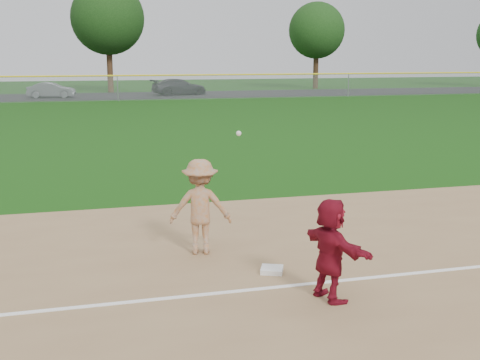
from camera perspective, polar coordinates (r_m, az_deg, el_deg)
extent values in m
plane|color=#14450D|center=(10.43, 2.12, -8.65)|extent=(160.00, 160.00, 0.00)
cube|color=white|center=(9.71, 3.50, -10.10)|extent=(60.00, 0.10, 0.01)
cube|color=black|center=(55.54, -11.85, 7.81)|extent=(120.00, 10.00, 0.01)
cube|color=white|center=(10.34, 3.04, -8.50)|extent=(0.48, 0.48, 0.08)
imported|color=maroon|center=(9.10, 8.59, -6.53)|extent=(0.82, 1.52, 1.57)
imported|color=#56585D|center=(54.35, -17.45, 8.13)|extent=(4.10, 1.85, 1.30)
imported|color=black|center=(55.90, -5.80, 8.78)|extent=(5.34, 2.95, 1.46)
imported|color=gray|center=(11.08, -3.78, -2.54)|extent=(1.26, 0.90, 1.77)
sphere|color=white|center=(10.29, -0.12, 4.45)|extent=(0.09, 0.09, 0.09)
plane|color=#999EA0|center=(49.50, -11.52, 8.52)|extent=(110.00, 0.00, 110.00)
cylinder|color=yellow|center=(49.46, -11.57, 9.67)|extent=(110.00, 0.12, 0.12)
cylinder|color=gray|center=(49.50, -11.52, 8.52)|extent=(0.08, 0.08, 2.00)
cylinder|color=gray|center=(54.45, 10.24, 8.85)|extent=(0.08, 0.08, 2.00)
cylinder|color=#3B2515|center=(60.94, -12.22, 10.06)|extent=(0.56, 0.56, 4.10)
sphere|color=#14330F|center=(61.01, -12.43, 14.78)|extent=(7.00, 7.00, 7.00)
cylinder|color=#322012|center=(66.96, 7.19, 10.16)|extent=(0.56, 0.56, 3.64)
sphere|color=#153810|center=(66.98, 7.29, 13.90)|extent=(6.00, 6.00, 6.00)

